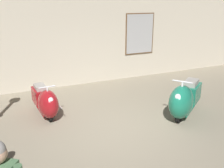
{
  "coord_description": "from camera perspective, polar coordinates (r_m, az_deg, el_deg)",
  "views": [
    {
      "loc": [
        -2.2,
        -4.85,
        3.04
      ],
      "look_at": [
        0.44,
        1.13,
        0.83
      ],
      "focal_mm": 40.38,
      "sensor_mm": 36.0,
      "label": 1
    }
  ],
  "objects": [
    {
      "name": "scooter_0",
      "position": [
        6.96,
        -14.75,
        -3.9
      ],
      "size": [
        0.57,
        1.6,
        0.96
      ],
      "rotation": [
        0.0,
        0.0,
        -1.49
      ],
      "color": "black",
      "rests_on": "ground"
    },
    {
      "name": "showroom_back_wall",
      "position": [
        9.09,
        -10.74,
        10.72
      ],
      "size": [
        18.0,
        0.63,
        3.66
      ],
      "color": "#BCB29E",
      "rests_on": "ground"
    },
    {
      "name": "ground_plane",
      "position": [
        6.13,
        0.52,
        -11.03
      ],
      "size": [
        60.0,
        60.0,
        0.0
      ],
      "primitive_type": "plane",
      "color": "gray"
    },
    {
      "name": "scooter_1",
      "position": [
        6.96,
        15.98,
        -3.38
      ],
      "size": [
        1.79,
        1.49,
        1.12
      ],
      "rotation": [
        0.0,
        0.0,
        -2.52
      ],
      "color": "black",
      "rests_on": "ground"
    }
  ]
}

